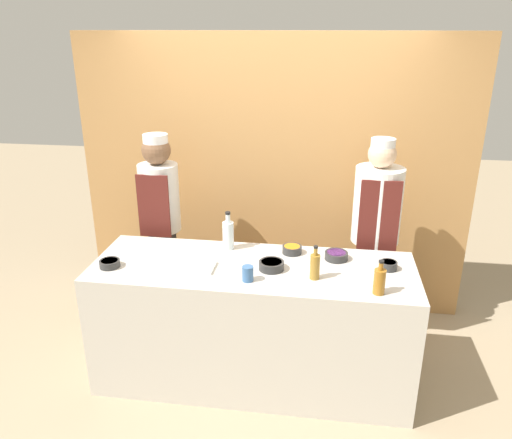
{
  "coord_description": "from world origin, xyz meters",
  "views": [
    {
      "loc": [
        0.46,
        -3.01,
        2.43
      ],
      "look_at": [
        0.0,
        0.15,
        1.19
      ],
      "focal_mm": 35.0,
      "sensor_mm": 36.0,
      "label": 1
    }
  ],
  "objects": [
    {
      "name": "ground_plane",
      "position": [
        0.0,
        0.0,
        0.0
      ],
      "size": [
        14.0,
        14.0,
        0.0
      ],
      "primitive_type": "plane",
      "color": "tan"
    },
    {
      "name": "cabinet_wall",
      "position": [
        0.0,
        1.18,
        1.2
      ],
      "size": [
        3.36,
        0.18,
        2.4
      ],
      "color": "#B7844C",
      "rests_on": "ground_plane"
    },
    {
      "name": "counter",
      "position": [
        0.0,
        0.0,
        0.45
      ],
      "size": [
        2.2,
        0.76,
        0.91
      ],
      "color": "beige",
      "rests_on": "ground_plane"
    },
    {
      "name": "sauce_bowl_purple",
      "position": [
        0.56,
        0.19,
        0.94
      ],
      "size": [
        0.16,
        0.16,
        0.05
      ],
      "color": "#2D2D2D",
      "rests_on": "counter"
    },
    {
      "name": "sauce_bowl_orange",
      "position": [
        0.25,
        0.24,
        0.94
      ],
      "size": [
        0.14,
        0.14,
        0.06
      ],
      "color": "#2D2D2D",
      "rests_on": "counter"
    },
    {
      "name": "sauce_bowl_brown",
      "position": [
        0.13,
        -0.03,
        0.94
      ],
      "size": [
        0.17,
        0.17,
        0.06
      ],
      "color": "#2D2D2D",
      "rests_on": "counter"
    },
    {
      "name": "sauce_bowl_red",
      "position": [
        -0.96,
        -0.15,
        0.94
      ],
      "size": [
        0.14,
        0.14,
        0.05
      ],
      "color": "#2D2D2D",
      "rests_on": "counter"
    },
    {
      "name": "sauce_bowl_yellow",
      "position": [
        0.91,
        0.08,
        0.94
      ],
      "size": [
        0.11,
        0.11,
        0.06
      ],
      "color": "#2D2D2D",
      "rests_on": "counter"
    },
    {
      "name": "cutting_board",
      "position": [
        -0.44,
        -0.09,
        0.92
      ],
      "size": [
        0.38,
        0.19,
        0.02
      ],
      "color": "white",
      "rests_on": "counter"
    },
    {
      "name": "bottle_vinegar",
      "position": [
        0.42,
        -0.12,
        1.0
      ],
      "size": [
        0.06,
        0.06,
        0.23
      ],
      "color": "olive",
      "rests_on": "counter"
    },
    {
      "name": "bottle_amber",
      "position": [
        0.81,
        -0.26,
        1.0
      ],
      "size": [
        0.07,
        0.07,
        0.22
      ],
      "color": "#9E661E",
      "rests_on": "counter"
    },
    {
      "name": "bottle_clear",
      "position": [
        -0.22,
        0.25,
        1.02
      ],
      "size": [
        0.08,
        0.08,
        0.29
      ],
      "color": "silver",
      "rests_on": "counter"
    },
    {
      "name": "cup_blue",
      "position": [
        -0.0,
        -0.21,
        0.96
      ],
      "size": [
        0.07,
        0.07,
        0.1
      ],
      "color": "#386093",
      "rests_on": "counter"
    },
    {
      "name": "chef_left",
      "position": [
        -0.86,
        0.65,
        0.92
      ],
      "size": [
        0.32,
        0.32,
        1.65
      ],
      "color": "#28282D",
      "rests_on": "ground_plane"
    },
    {
      "name": "chef_right",
      "position": [
        0.86,
        0.65,
        0.91
      ],
      "size": [
        0.37,
        0.37,
        1.67
      ],
      "color": "#28282D",
      "rests_on": "ground_plane"
    }
  ]
}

